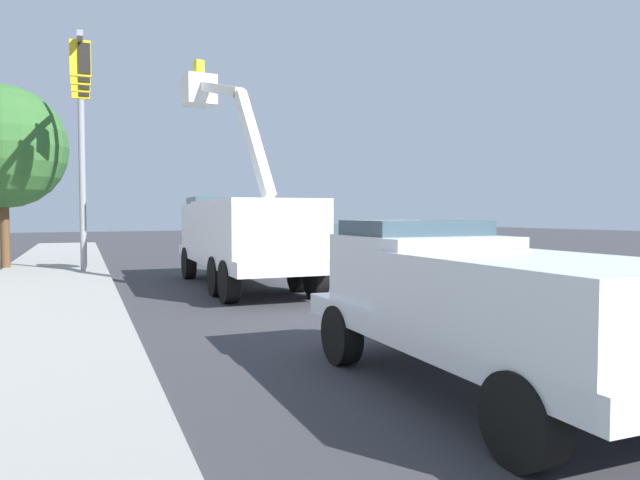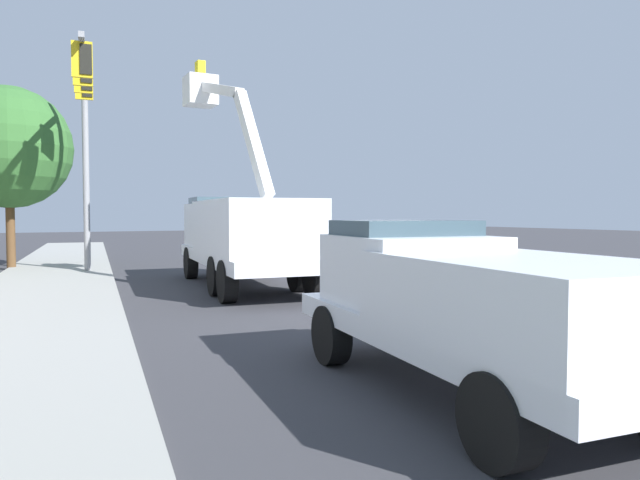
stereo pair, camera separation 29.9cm
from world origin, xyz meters
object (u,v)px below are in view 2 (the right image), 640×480
at_px(service_pickup_truck, 466,301).
at_px(passing_minivan, 330,240).
at_px(utility_bucket_truck, 242,232).
at_px(traffic_signal_mast, 85,109).
at_px(traffic_cone_mid_front, 369,292).
at_px(traffic_cone_mid_rear, 281,261).

distance_m(service_pickup_truck, passing_minivan, 19.11).
distance_m(utility_bucket_truck, traffic_signal_mast, 6.99).
bearing_deg(utility_bucket_truck, traffic_cone_mid_front, -167.94).
relative_size(utility_bucket_truck, service_pickup_truck, 1.45).
bearing_deg(traffic_signal_mast, service_pickup_truck, -170.05).
xyz_separation_m(utility_bucket_truck, service_pickup_truck, (-10.94, 1.17, -0.49)).
xyz_separation_m(traffic_cone_mid_front, traffic_signal_mast, (9.49, 4.96, 5.19)).
bearing_deg(traffic_signal_mast, passing_minivan, -77.62).
relative_size(service_pickup_truck, traffic_signal_mast, 0.73).
height_order(traffic_cone_mid_rear, traffic_signal_mast, traffic_signal_mast).
height_order(traffic_cone_mid_front, traffic_signal_mast, traffic_signal_mast).
bearing_deg(traffic_cone_mid_front, service_pickup_truck, 158.26).
height_order(utility_bucket_truck, traffic_cone_mid_rear, utility_bucket_truck).
bearing_deg(traffic_cone_mid_front, traffic_signal_mast, 27.57).
height_order(passing_minivan, traffic_cone_mid_front, passing_minivan).
xyz_separation_m(passing_minivan, traffic_signal_mast, (-2.27, 10.36, 4.61)).
height_order(passing_minivan, traffic_cone_mid_rear, passing_minivan).
height_order(utility_bucket_truck, traffic_signal_mast, traffic_signal_mast).
relative_size(service_pickup_truck, traffic_cone_mid_rear, 6.58).
bearing_deg(passing_minivan, service_pickup_truck, 156.28).
xyz_separation_m(service_pickup_truck, traffic_signal_mast, (15.22, 2.67, 4.46)).
bearing_deg(utility_bucket_truck, passing_minivan, -44.81).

